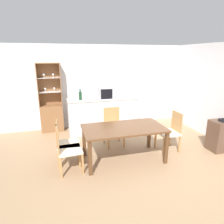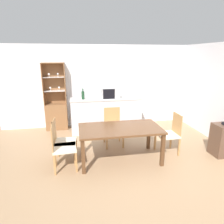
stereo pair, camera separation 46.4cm
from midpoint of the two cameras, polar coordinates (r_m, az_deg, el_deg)
name	(u,v)px [view 2 (the right image)]	position (r m, az deg, el deg)	size (l,w,h in m)	color
ground_plane	(129,163)	(4.45, 8.02, -14.34)	(18.00, 18.00, 0.00)	#A37F5B
wall_back	(109,86)	(6.47, 1.23, 7.41)	(6.80, 0.06, 2.55)	silver
kitchen_counter	(106,115)	(5.94, 0.58, -0.88)	(2.08, 0.53, 1.03)	silver
display_cabinet	(56,110)	(6.31, -13.59, 0.40)	(0.65, 0.34, 2.03)	brown
dining_table	(120,131)	(4.29, 5.44, -5.58)	(1.74, 0.93, 0.75)	brown
dining_chair_side_right_far	(170,134)	(4.93, 18.78, -5.90)	(0.45, 0.45, 0.95)	beige
dining_chair_side_left_far	(63,141)	(4.35, -10.95, -8.24)	(0.48, 0.48, 0.95)	beige
dining_chair_side_left_near	(62,147)	(4.09, -10.97, -9.86)	(0.48, 0.48, 0.95)	beige
dining_chair_head_far	(113,127)	(5.09, 2.94, -4.32)	(0.46, 0.46, 0.95)	beige
microwave	(110,93)	(5.80, 1.82, 5.52)	(0.52, 0.39, 0.32)	#B7BABF
wine_bottle	(83,95)	(5.68, -5.97, 4.84)	(0.08, 0.08, 0.31)	#193D23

